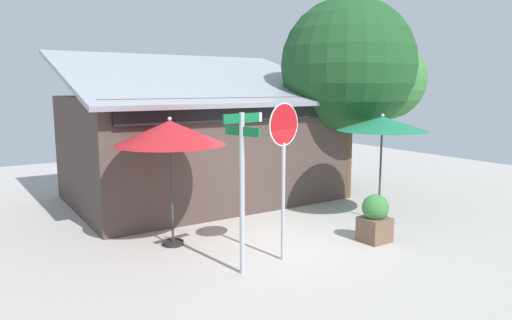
% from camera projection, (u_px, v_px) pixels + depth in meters
% --- Properties ---
extents(ground_plane, '(28.00, 28.00, 0.10)m').
position_uv_depth(ground_plane, '(282.00, 243.00, 10.12)').
color(ground_plane, '#ADA8A0').
extents(cafe_building, '(7.72, 5.45, 4.34)m').
position_uv_depth(cafe_building, '(202.00, 144.00, 13.87)').
color(cafe_building, '#473833').
rests_on(cafe_building, ground).
extents(street_sign_post, '(0.87, 0.81, 2.86)m').
position_uv_depth(street_sign_post, '(242.00, 177.00, 8.11)').
color(street_sign_post, '#A8AAB2').
rests_on(street_sign_post, ground).
extents(stop_sign, '(0.78, 0.20, 3.00)m').
position_uv_depth(stop_sign, '(284.00, 151.00, 8.71)').
color(stop_sign, '#A8AAB2').
rests_on(stop_sign, ground).
extents(patio_umbrella_crimson_left, '(2.26, 2.26, 2.68)m').
position_uv_depth(patio_umbrella_crimson_left, '(170.00, 133.00, 9.51)').
color(patio_umbrella_crimson_left, black).
rests_on(patio_umbrella_crimson_left, ground).
extents(patio_umbrella_forest_green_center, '(2.20, 2.20, 2.64)m').
position_uv_depth(patio_umbrella_forest_green_center, '(382.00, 125.00, 11.43)').
color(patio_umbrella_forest_green_center, black).
rests_on(patio_umbrella_forest_green_center, ground).
extents(shade_tree, '(4.19, 3.90, 5.83)m').
position_uv_depth(shade_tree, '(355.00, 69.00, 13.60)').
color(shade_tree, brown).
rests_on(shade_tree, ground).
extents(sidewalk_planter, '(0.57, 0.57, 1.03)m').
position_uv_depth(sidewalk_planter, '(375.00, 218.00, 10.03)').
color(sidewalk_planter, brown).
rests_on(sidewalk_planter, ground).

